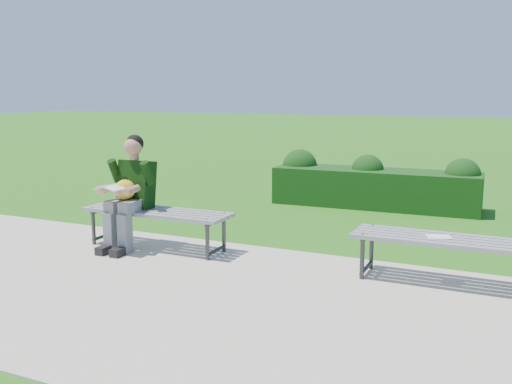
{
  "coord_description": "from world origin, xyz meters",
  "views": [
    {
      "loc": [
        2.35,
        -5.95,
        1.81
      ],
      "look_at": [
        -0.26,
        -0.3,
        0.73
      ],
      "focal_mm": 40.0,
      "sensor_mm": 36.0,
      "label": 1
    }
  ],
  "objects_px": {
    "bench_right": "(450,244)",
    "paper_sheet": "(439,237)",
    "hedge": "(373,184)",
    "bench_left": "(157,215)",
    "seated_boy": "(130,189)"
  },
  "relations": [
    {
      "from": "bench_right",
      "to": "paper_sheet",
      "type": "relative_size",
      "value": 6.86
    },
    {
      "from": "paper_sheet",
      "to": "hedge",
      "type": "bearing_deg",
      "value": 112.5
    },
    {
      "from": "bench_left",
      "to": "paper_sheet",
      "type": "height_order",
      "value": "bench_left"
    },
    {
      "from": "hedge",
      "to": "seated_boy",
      "type": "distance_m",
      "value": 4.22
    },
    {
      "from": "bench_right",
      "to": "paper_sheet",
      "type": "bearing_deg",
      "value": -180.0
    },
    {
      "from": "bench_left",
      "to": "bench_right",
      "type": "xyz_separation_m",
      "value": [
        3.24,
        0.07,
        0.0
      ]
    },
    {
      "from": "hedge",
      "to": "paper_sheet",
      "type": "bearing_deg",
      "value": -67.5
    },
    {
      "from": "hedge",
      "to": "bench_right",
      "type": "height_order",
      "value": "hedge"
    },
    {
      "from": "seated_boy",
      "to": "hedge",
      "type": "bearing_deg",
      "value": 62.09
    },
    {
      "from": "bench_right",
      "to": "paper_sheet",
      "type": "xyz_separation_m",
      "value": [
        -0.1,
        -0.0,
        0.06
      ]
    },
    {
      "from": "bench_right",
      "to": "seated_boy",
      "type": "bearing_deg",
      "value": -177.28
    },
    {
      "from": "hedge",
      "to": "bench_left",
      "type": "xyz_separation_m",
      "value": [
        -1.67,
        -3.63,
        0.05
      ]
    },
    {
      "from": "bench_left",
      "to": "seated_boy",
      "type": "bearing_deg",
      "value": -162.65
    },
    {
      "from": "paper_sheet",
      "to": "bench_left",
      "type": "bearing_deg",
      "value": -178.64
    },
    {
      "from": "hedge",
      "to": "bench_left",
      "type": "bearing_deg",
      "value": -114.73
    }
  ]
}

